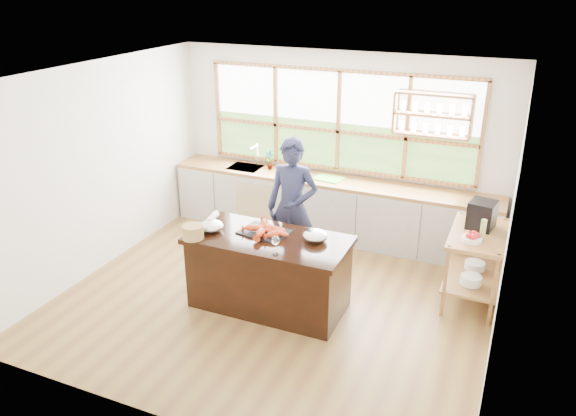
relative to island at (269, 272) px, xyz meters
The scene contains 18 objects.
ground_plane 0.50m from the island, 90.00° to the left, with size 5.00×5.00×0.00m, color olive.
room_shell 1.48m from the island, 88.06° to the left, with size 5.02×4.52×2.71m.
back_counter 2.14m from the island, 90.50° to the left, with size 4.90×0.63×0.90m.
right_shelf_unit 2.45m from the island, 26.44° to the left, with size 0.62×1.10×0.90m.
island is the anchor object (origin of this frame).
cook 1.00m from the island, 94.87° to the left, with size 0.67×0.44×1.83m, color #1D203B.
potted_plant 2.49m from the island, 114.68° to the left, with size 0.16×0.11×0.30m, color slate.
cutting_board 2.19m from the island, 90.72° to the left, with size 0.40×0.30×0.01m, color #51BB35.
espresso_machine 2.59m from the island, 29.61° to the left, with size 0.29×0.31×0.33m, color black.
wine_bottle 2.48m from the island, 21.55° to the left, with size 0.06×0.06×0.26m, color #8EA555.
fruit_bowl 2.35m from the island, 21.12° to the left, with size 0.23×0.23×0.11m.
slate_board 0.48m from the island, 133.70° to the left, with size 0.55×0.40×0.02m, color black.
lobster_pile 0.51m from the island, 136.30° to the left, with size 0.52×0.48×0.08m.
mixing_bowl_left 0.86m from the island, behind, with size 0.28×0.28×0.14m, color silver.
mixing_bowl_right 0.74m from the island, 14.86° to the left, with size 0.29×0.29×0.14m, color silver.
wine_glass 0.74m from the island, 54.39° to the right, with size 0.08×0.08×0.22m.
wicker_basket 1.00m from the island, 155.88° to the right, with size 0.25×0.25×0.16m, color #9F7D48.
parchment_roll 0.97m from the island, 169.75° to the left, with size 0.08×0.08×0.30m, color white.
Camera 1 is at (2.48, -5.40, 3.68)m, focal length 35.00 mm.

